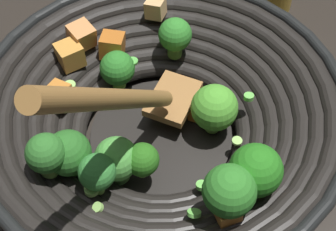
{
  "coord_description": "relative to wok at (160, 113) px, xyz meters",
  "views": [
    {
      "loc": [
        -0.34,
        0.1,
        0.51
      ],
      "look_at": [
        0.01,
        -0.01,
        0.03
      ],
      "focal_mm": 54.34,
      "sensor_mm": 36.0,
      "label": 1
    }
  ],
  "objects": [
    {
      "name": "wok",
      "position": [
        0.0,
        0.0,
        0.0
      ],
      "size": [
        0.46,
        0.42,
        0.29
      ],
      "color": "black",
      "rests_on": "ground"
    },
    {
      "name": "ground_plane",
      "position": [
        0.0,
        -0.0,
        -0.05
      ],
      "size": [
        4.0,
        4.0,
        0.0
      ],
      "primitive_type": "plane",
      "color": "#28231E"
    }
  ]
}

